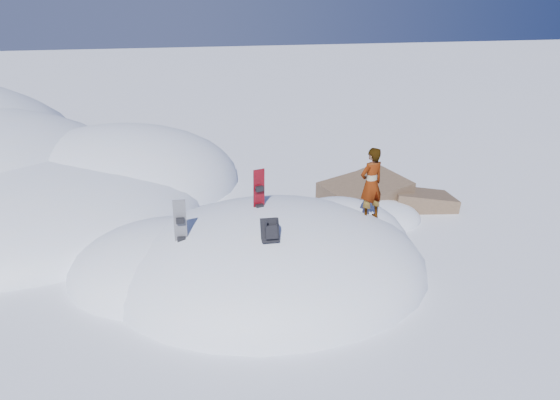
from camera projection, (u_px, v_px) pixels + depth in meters
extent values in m
plane|color=white|center=(272.00, 273.00, 12.14)|extent=(120.00, 120.00, 0.00)
ellipsoid|color=silver|center=(272.00, 273.00, 12.14)|extent=(7.00, 6.00, 3.00)
ellipsoid|color=silver|center=(170.00, 272.00, 12.19)|extent=(4.40, 4.00, 2.20)
ellipsoid|color=silver|center=(336.00, 249.00, 13.28)|extent=(3.60, 3.20, 2.50)
ellipsoid|color=silver|center=(24.00, 216.00, 15.32)|extent=(10.00, 9.00, 2.80)
ellipsoid|color=silver|center=(118.00, 182.00, 18.17)|extent=(8.00, 8.00, 3.60)
ellipsoid|color=silver|center=(37.00, 228.00, 14.53)|extent=(6.00, 5.00, 1.80)
cube|color=brown|center=(364.00, 203.00, 16.02)|extent=(2.82, 2.41, 1.62)
cube|color=brown|center=(420.00, 209.00, 16.09)|extent=(2.16, 1.80, 1.33)
cube|color=brown|center=(367.00, 191.00, 17.28)|extent=(2.08, 2.01, 1.10)
ellipsoid|color=silver|center=(365.00, 220.00, 15.05)|extent=(3.20, 2.40, 1.00)
cube|color=#AD0919|center=(259.00, 200.00, 11.86)|extent=(0.27, 0.14, 1.40)
cube|color=black|center=(259.00, 189.00, 11.71)|extent=(0.19, 0.14, 0.11)
cube|color=black|center=(260.00, 207.00, 11.86)|extent=(0.19, 0.14, 0.11)
cube|color=black|center=(181.00, 232.00, 10.88)|extent=(0.26, 0.11, 1.35)
cube|color=black|center=(180.00, 221.00, 10.73)|extent=(0.17, 0.11, 0.11)
cube|color=black|center=(181.00, 239.00, 10.87)|extent=(0.17, 0.11, 0.11)
cube|color=black|center=(270.00, 230.00, 10.47)|extent=(0.36, 0.39, 0.52)
cube|color=black|center=(271.00, 232.00, 10.34)|extent=(0.24, 0.20, 0.28)
cylinder|color=black|center=(266.00, 227.00, 10.29)|extent=(0.04, 0.19, 0.34)
cylinder|color=black|center=(277.00, 226.00, 10.34)|extent=(0.04, 0.19, 0.34)
cube|color=black|center=(158.00, 313.00, 10.42)|extent=(0.79, 0.72, 0.18)
cube|color=black|center=(173.00, 302.00, 10.64)|extent=(0.36, 0.27, 0.12)
imported|color=slate|center=(371.00, 184.00, 12.12)|extent=(0.70, 0.56, 1.66)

